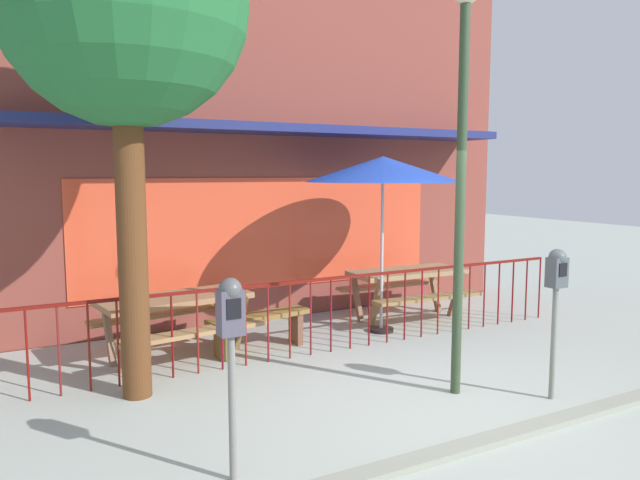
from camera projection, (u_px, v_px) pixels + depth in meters
ground at (430, 405)px, 5.87m from camera, size 40.00×40.00×0.00m
pub_storefront at (261, 128)px, 9.20m from camera, size 8.96×1.42×5.96m
patio_fence_front at (331, 301)px, 7.54m from camera, size 7.55×0.04×0.97m
picnic_table_left at (176, 309)px, 7.31m from camera, size 1.98×1.60×0.79m
picnic_table_right at (407, 280)px, 9.25m from camera, size 1.85×1.43×0.79m
patio_umbrella at (383, 170)px, 8.33m from camera, size 2.20×2.20×2.51m
patio_bench at (260, 324)px, 7.63m from camera, size 1.43×0.51×0.48m
parking_meter_near at (556, 284)px, 5.91m from camera, size 0.18×0.17×1.53m
parking_meter_far at (231, 326)px, 4.31m from camera, size 0.18×0.17×1.53m
street_tree at (124, 6)px, 5.67m from camera, size 2.41×2.41×5.11m
street_lamp at (462, 129)px, 5.90m from camera, size 0.28×0.28×4.18m
curb_edge at (497, 441)px, 5.09m from camera, size 12.54×0.20×0.11m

